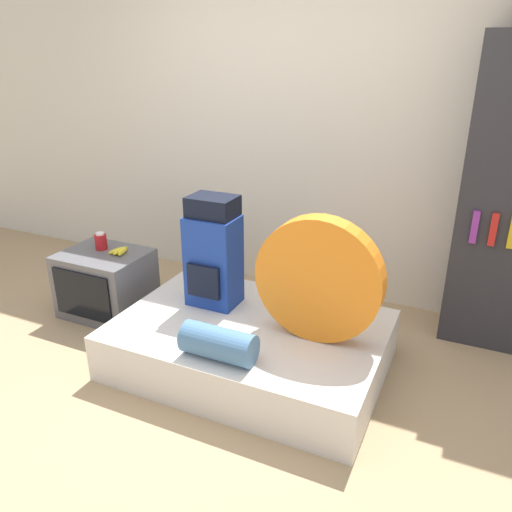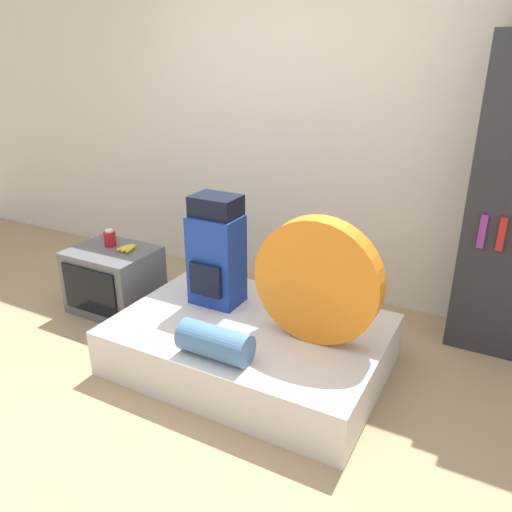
{
  "view_description": "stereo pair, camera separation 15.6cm",
  "coord_description": "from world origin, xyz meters",
  "px_view_note": "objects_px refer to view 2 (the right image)",
  "views": [
    {
      "loc": [
        1.36,
        -1.9,
        1.82
      ],
      "look_at": [
        0.24,
        0.49,
        0.75
      ],
      "focal_mm": 35.0,
      "sensor_mm": 36.0,
      "label": 1
    },
    {
      "loc": [
        1.5,
        -1.83,
        1.82
      ],
      "look_at": [
        0.24,
        0.49,
        0.75
      ],
      "focal_mm": 35.0,
      "sensor_mm": 36.0,
      "label": 2
    }
  ],
  "objects_px": {
    "sleeping_roll": "(215,342)",
    "television": "(114,280)",
    "backpack": "(216,253)",
    "tent_bag": "(318,281)",
    "canister": "(110,238)"
  },
  "relations": [
    {
      "from": "television",
      "to": "tent_bag",
      "type": "bearing_deg",
      "value": -4.78
    },
    {
      "from": "sleeping_roll",
      "to": "tent_bag",
      "type": "bearing_deg",
      "value": 46.8
    },
    {
      "from": "sleeping_roll",
      "to": "television",
      "type": "distance_m",
      "value": 1.4
    },
    {
      "from": "tent_bag",
      "to": "sleeping_roll",
      "type": "relative_size",
      "value": 1.78
    },
    {
      "from": "backpack",
      "to": "tent_bag",
      "type": "distance_m",
      "value": 0.75
    },
    {
      "from": "tent_bag",
      "to": "canister",
      "type": "height_order",
      "value": "tent_bag"
    },
    {
      "from": "backpack",
      "to": "tent_bag",
      "type": "height_order",
      "value": "tent_bag"
    },
    {
      "from": "backpack",
      "to": "sleeping_roll",
      "type": "height_order",
      "value": "backpack"
    },
    {
      "from": "sleeping_roll",
      "to": "television",
      "type": "bearing_deg",
      "value": 155.81
    },
    {
      "from": "backpack",
      "to": "television",
      "type": "xyz_separation_m",
      "value": [
        -0.93,
        0.01,
        -0.4
      ]
    },
    {
      "from": "tent_bag",
      "to": "canister",
      "type": "relative_size",
      "value": 5.66
    },
    {
      "from": "backpack",
      "to": "canister",
      "type": "bearing_deg",
      "value": 175.58
    },
    {
      "from": "sleeping_roll",
      "to": "backpack",
      "type": "bearing_deg",
      "value": 121.25
    },
    {
      "from": "canister",
      "to": "backpack",
      "type": "bearing_deg",
      "value": -4.42
    },
    {
      "from": "sleeping_roll",
      "to": "television",
      "type": "relative_size",
      "value": 0.67
    }
  ]
}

